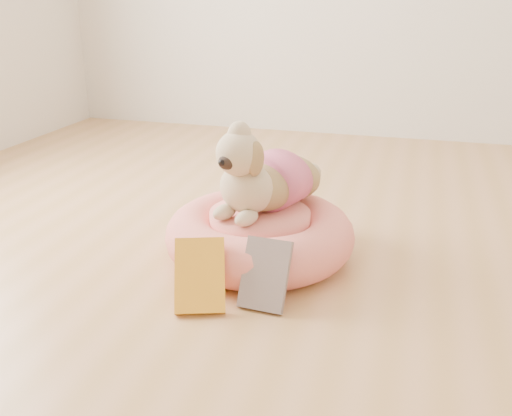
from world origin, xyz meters
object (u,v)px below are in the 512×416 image
(dog, at_px, (263,162))
(book_yellow, at_px, (200,275))
(pet_bed, at_px, (260,235))
(book_white, at_px, (265,274))

(dog, height_order, book_yellow, dog)
(pet_bed, relative_size, book_yellow, 2.96)
(dog, xyz_separation_m, book_yellow, (-0.08, -0.41, -0.25))
(pet_bed, bearing_deg, book_yellow, -101.81)
(book_yellow, bearing_deg, book_white, -1.48)
(book_white, bearing_deg, book_yellow, -158.09)
(dog, relative_size, book_white, 2.16)
(pet_bed, height_order, book_white, book_white)
(pet_bed, height_order, dog, dog)
(dog, relative_size, book_yellow, 2.06)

